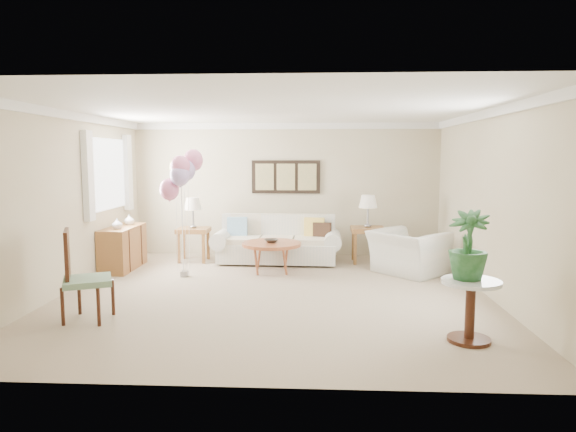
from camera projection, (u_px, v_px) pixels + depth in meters
The scene contains 18 objects.
ground_plane at pixel (274, 294), 7.32m from camera, with size 6.00×6.00×0.00m, color tan.
room_shell at pixel (267, 179), 7.23m from camera, with size 6.04×6.04×2.60m.
wall_art_triptych at pixel (286, 177), 10.09m from camera, with size 1.35×0.06×0.65m.
sofa at pixel (278, 244), 9.50m from camera, with size 2.38×0.94×0.87m.
end_table_left at pixel (193, 233), 9.55m from camera, with size 0.58×0.52×0.63m.
end_table_right at pixel (368, 233), 9.44m from camera, with size 0.60×0.55×0.66m.
lamp_left at pixel (193, 205), 9.49m from camera, with size 0.32×0.32×0.57m.
lamp_right at pixel (368, 203), 9.37m from camera, with size 0.34×0.34×0.60m.
coffee_table at pixel (272, 245), 8.65m from camera, with size 1.01×1.01×0.51m.
decor_bowl at pixel (271, 241), 8.63m from camera, with size 0.23×0.23×0.06m, color #2C2720.
armchair at pixel (408, 252), 8.54m from camera, with size 1.11×0.97×0.72m, color beige.
side_table at pixel (471, 295), 5.38m from camera, with size 0.61×0.61×0.67m.
potted_plant at pixel (468, 245), 5.35m from camera, with size 0.41×0.41×0.73m, color #154819.
accent_chair at pixel (81, 274), 6.09m from camera, with size 0.71×0.70×1.09m.
credenza at pixel (123, 248), 8.91m from camera, with size 0.46×1.20×0.74m.
vase_white at pixel (117, 224), 8.59m from camera, with size 0.17×0.17×0.18m, color silver.
vase_sage at pixel (129, 220), 9.15m from camera, with size 0.17×0.17×0.18m, color silver.
balloon_cluster at pixel (181, 172), 8.12m from camera, with size 0.67×0.57×2.07m.
Camera 1 is at (0.56, -7.13, 1.95)m, focal length 32.00 mm.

